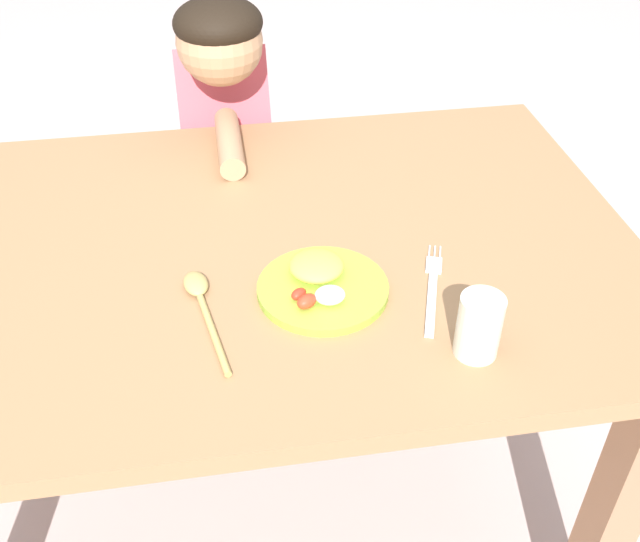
{
  "coord_description": "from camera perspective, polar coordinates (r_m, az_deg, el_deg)",
  "views": [
    {
      "loc": [
        -0.03,
        -0.99,
        1.46
      ],
      "look_at": [
        0.11,
        -0.12,
        0.76
      ],
      "focal_mm": 41.17,
      "sensor_mm": 36.0,
      "label": 1
    }
  ],
  "objects": [
    {
      "name": "ground_plane",
      "position": [
        1.76,
        -4.41,
        -17.71
      ],
      "size": [
        8.0,
        8.0,
        0.0
      ],
      "primitive_type": "plane",
      "color": "beige"
    },
    {
      "name": "dining_table",
      "position": [
        1.3,
        -5.72,
        -2.18
      ],
      "size": [
        1.32,
        0.86,
        0.74
      ],
      "color": "#9D724B",
      "rests_on": "ground_plane"
    },
    {
      "name": "plate",
      "position": [
        1.11,
        0.08,
        -0.98
      ],
      "size": [
        0.2,
        0.2,
        0.04
      ],
      "color": "#97BE3A",
      "rests_on": "dining_table"
    },
    {
      "name": "fork",
      "position": [
        1.13,
        8.73,
        -1.31
      ],
      "size": [
        0.09,
        0.21,
        0.01
      ],
      "rotation": [
        0.0,
        0.0,
        1.25
      ],
      "color": "silver",
      "rests_on": "dining_table"
    },
    {
      "name": "spoon",
      "position": [
        1.11,
        -9.21,
        -2.17
      ],
      "size": [
        0.07,
        0.23,
        0.02
      ],
      "rotation": [
        0.0,
        0.0,
        1.76
      ],
      "color": "tan",
      "rests_on": "dining_table"
    },
    {
      "name": "drinking_cup",
      "position": [
        1.01,
        12.26,
        -4.21
      ],
      "size": [
        0.06,
        0.06,
        0.09
      ],
      "primitive_type": "cylinder",
      "color": "silver",
      "rests_on": "dining_table"
    },
    {
      "name": "person",
      "position": [
        1.73,
        -6.87,
        7.38
      ],
      "size": [
        0.19,
        0.43,
        1.01
      ],
      "rotation": [
        0.0,
        0.0,
        3.14
      ],
      "color": "#414059",
      "rests_on": "ground_plane"
    }
  ]
}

